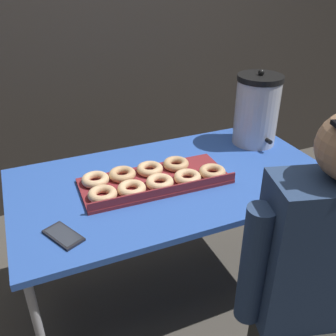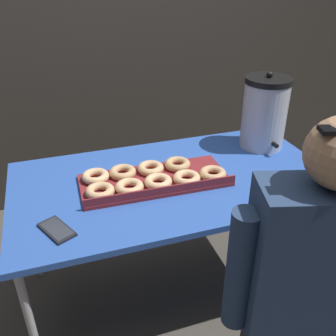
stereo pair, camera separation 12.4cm
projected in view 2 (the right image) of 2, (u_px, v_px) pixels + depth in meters
The scene contains 7 objects.
ground_plane at pixel (173, 290), 2.08m from camera, with size 12.00×12.00×0.00m, color #4C473F.
back_wall at pixel (114, 0), 2.36m from camera, with size 6.00×0.11×2.75m.
folding_table at pixel (174, 186), 1.75m from camera, with size 1.46×0.79×0.72m.
donut_box at pixel (151, 178), 1.68m from camera, with size 0.68×0.31×0.05m.
coffee_urn at pixel (264, 113), 1.94m from camera, with size 0.24×0.27×0.40m.
cell_phone at pixel (57, 230), 1.39m from camera, with size 0.14×0.18×0.01m.
person_seated at pixel (305, 297), 1.28m from camera, with size 0.55×0.31×1.25m.
Camera 2 is at (-0.49, -1.40, 1.61)m, focal length 40.00 mm.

